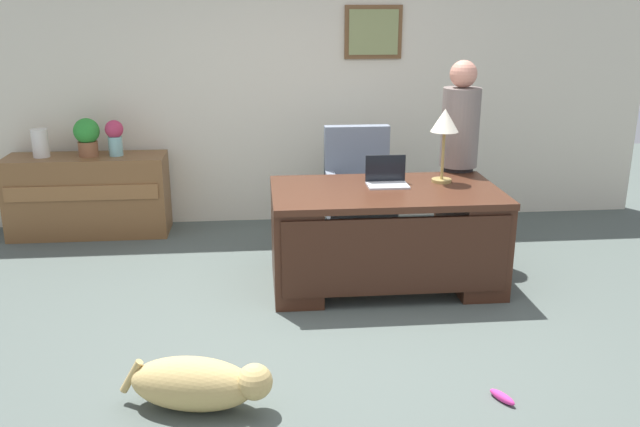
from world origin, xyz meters
TOP-DOWN VIEW (x-y plane):
  - ground_plane at (0.00, 0.00)m, footprint 12.00×12.00m
  - back_wall at (0.00, 2.60)m, footprint 7.00×0.16m
  - desk at (0.48, 0.75)m, footprint 1.76×1.00m
  - credenza at (-2.13, 2.25)m, footprint 1.49×0.50m
  - armchair at (0.42, 1.74)m, footprint 0.60×0.59m
  - person_standing at (1.22, 1.34)m, footprint 0.32×0.32m
  - dog_lying at (-0.85, -0.87)m, footprint 0.86×0.45m
  - laptop at (0.51, 0.90)m, footprint 0.32×0.22m
  - desk_lamp at (0.97, 0.95)m, footprint 0.22×0.22m
  - vase_with_flowers at (-1.83, 2.25)m, footprint 0.17×0.17m
  - vase_empty at (-2.52, 2.25)m, footprint 0.15×0.15m
  - potted_plant at (-2.09, 2.25)m, footprint 0.24×0.24m
  - dog_toy_bone at (0.84, -0.96)m, footprint 0.13×0.18m

SIDE VIEW (x-z plane):
  - ground_plane at x=0.00m, z-range 0.00..0.00m
  - dog_toy_bone at x=0.84m, z-range 0.00..0.05m
  - dog_lying at x=-0.85m, z-range 0.00..0.30m
  - credenza at x=-2.13m, z-range 0.00..0.77m
  - desk at x=0.48m, z-range 0.03..0.82m
  - armchair at x=0.42m, z-range -0.06..1.03m
  - laptop at x=0.51m, z-range 0.73..0.95m
  - person_standing at x=1.22m, z-range 0.03..1.74m
  - vase_empty at x=-2.52m, z-range 0.77..1.04m
  - vase_with_flowers at x=-1.83m, z-range 0.80..1.13m
  - potted_plant at x=-2.09m, z-range 0.79..1.15m
  - desk_lamp at x=0.97m, z-range 0.95..1.54m
  - back_wall at x=0.00m, z-range 0.00..2.70m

